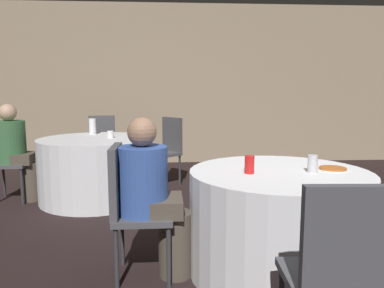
{
  "coord_description": "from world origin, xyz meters",
  "views": [
    {
      "loc": [
        -0.87,
        -2.6,
        1.3
      ],
      "look_at": [
        -0.65,
        0.59,
        0.84
      ],
      "focal_mm": 35.0,
      "sensor_mm": 36.0,
      "label": 1
    }
  ],
  "objects_px": {
    "chair_far_northeast": "(168,145)",
    "chair_far_north": "(102,142)",
    "table_far": "(97,169)",
    "soda_can_silver": "(313,164)",
    "chair_near_west": "(129,200)",
    "chair_far_west": "(2,155)",
    "soda_can_red": "(249,165)",
    "bottle_far": "(93,126)",
    "chair_near_south": "(338,266)",
    "person_green_jacket": "(16,151)",
    "person_blue_shirt": "(154,197)",
    "pizza_plate_near": "(333,169)",
    "table_near": "(278,222)"
  },
  "relations": [
    {
      "from": "chair_near_west",
      "to": "chair_far_west",
      "type": "xyz_separation_m",
      "value": [
        -1.67,
        1.95,
        0.0
      ]
    },
    {
      "from": "chair_far_northeast",
      "to": "pizza_plate_near",
      "type": "xyz_separation_m",
      "value": [
        1.17,
        -2.61,
        0.19
      ]
    },
    {
      "from": "table_far",
      "to": "chair_far_west",
      "type": "distance_m",
      "value": 1.1
    },
    {
      "from": "person_blue_shirt",
      "to": "soda_can_silver",
      "type": "bearing_deg",
      "value": 86.77
    },
    {
      "from": "chair_near_west",
      "to": "pizza_plate_near",
      "type": "xyz_separation_m",
      "value": [
        1.43,
        0.02,
        0.19
      ]
    },
    {
      "from": "pizza_plate_near",
      "to": "chair_far_west",
      "type": "bearing_deg",
      "value": 148.09
    },
    {
      "from": "bottle_far",
      "to": "chair_far_west",
      "type": "bearing_deg",
      "value": -157.15
    },
    {
      "from": "person_blue_shirt",
      "to": "chair_far_west",
      "type": "bearing_deg",
      "value": -137.03
    },
    {
      "from": "table_far",
      "to": "chair_far_west",
      "type": "relative_size",
      "value": 1.44
    },
    {
      "from": "chair_near_south",
      "to": "pizza_plate_near",
      "type": "xyz_separation_m",
      "value": [
        0.44,
        1.06,
        0.19
      ]
    },
    {
      "from": "pizza_plate_near",
      "to": "bottle_far",
      "type": "xyz_separation_m",
      "value": [
        -2.13,
        2.34,
        0.09
      ]
    },
    {
      "from": "table_far",
      "to": "soda_can_silver",
      "type": "xyz_separation_m",
      "value": [
        1.84,
        -2.0,
        0.43
      ]
    },
    {
      "from": "chair_far_west",
      "to": "soda_can_red",
      "type": "relative_size",
      "value": 7.62
    },
    {
      "from": "chair_near_west",
      "to": "soda_can_silver",
      "type": "bearing_deg",
      "value": 87.2
    },
    {
      "from": "soda_can_red",
      "to": "person_green_jacket",
      "type": "bearing_deg",
      "value": 139.29
    },
    {
      "from": "table_near",
      "to": "chair_far_northeast",
      "type": "height_order",
      "value": "chair_far_northeast"
    },
    {
      "from": "table_far",
      "to": "chair_far_northeast",
      "type": "bearing_deg",
      "value": 38.53
    },
    {
      "from": "table_near",
      "to": "chair_near_south",
      "type": "bearing_deg",
      "value": -93.17
    },
    {
      "from": "table_far",
      "to": "chair_far_north",
      "type": "distance_m",
      "value": 1.1
    },
    {
      "from": "chair_near_west",
      "to": "soda_can_red",
      "type": "relative_size",
      "value": 7.62
    },
    {
      "from": "chair_far_northeast",
      "to": "person_blue_shirt",
      "type": "height_order",
      "value": "person_blue_shirt"
    },
    {
      "from": "chair_far_northeast",
      "to": "pizza_plate_near",
      "type": "relative_size",
      "value": 4.57
    },
    {
      "from": "person_green_jacket",
      "to": "soda_can_red",
      "type": "bearing_deg",
      "value": 49.28
    },
    {
      "from": "chair_near_west",
      "to": "bottle_far",
      "type": "xyz_separation_m",
      "value": [
        -0.69,
        2.36,
        0.29
      ]
    },
    {
      "from": "chair_near_south",
      "to": "chair_far_north",
      "type": "relative_size",
      "value": 1.0
    },
    {
      "from": "soda_can_red",
      "to": "bottle_far",
      "type": "distance_m",
      "value": 2.85
    },
    {
      "from": "table_far",
      "to": "table_near",
      "type": "bearing_deg",
      "value": -50.01
    },
    {
      "from": "chair_far_north",
      "to": "soda_can_red",
      "type": "distance_m",
      "value": 3.44
    },
    {
      "from": "soda_can_red",
      "to": "bottle_far",
      "type": "relative_size",
      "value": 0.6
    },
    {
      "from": "person_green_jacket",
      "to": "chair_far_northeast",
      "type": "bearing_deg",
      "value": 110.87
    },
    {
      "from": "table_near",
      "to": "pizza_plate_near",
      "type": "bearing_deg",
      "value": 2.0
    },
    {
      "from": "chair_near_south",
      "to": "chair_far_northeast",
      "type": "distance_m",
      "value": 3.74
    },
    {
      "from": "bottle_far",
      "to": "chair_far_north",
      "type": "bearing_deg",
      "value": 90.12
    },
    {
      "from": "chair_near_south",
      "to": "chair_far_north",
      "type": "height_order",
      "value": "same"
    },
    {
      "from": "chair_far_northeast",
      "to": "chair_far_north",
      "type": "height_order",
      "value": "same"
    },
    {
      "from": "chair_near_west",
      "to": "bottle_far",
      "type": "distance_m",
      "value": 2.48
    },
    {
      "from": "chair_near_west",
      "to": "person_green_jacket",
      "type": "height_order",
      "value": "person_green_jacket"
    },
    {
      "from": "chair_far_northeast",
      "to": "chair_far_north",
      "type": "distance_m",
      "value": 1.04
    },
    {
      "from": "table_near",
      "to": "table_far",
      "type": "relative_size",
      "value": 0.95
    },
    {
      "from": "person_blue_shirt",
      "to": "soda_can_silver",
      "type": "relative_size",
      "value": 9.19
    },
    {
      "from": "pizza_plate_near",
      "to": "table_near",
      "type": "bearing_deg",
      "value": -178.0
    },
    {
      "from": "person_green_jacket",
      "to": "soda_can_red",
      "type": "height_order",
      "value": "person_green_jacket"
    },
    {
      "from": "chair_near_west",
      "to": "chair_far_northeast",
      "type": "distance_m",
      "value": 2.64
    },
    {
      "from": "table_near",
      "to": "person_green_jacket",
      "type": "xyz_separation_m",
      "value": [
        -2.55,
        1.94,
        0.22
      ]
    },
    {
      "from": "table_far",
      "to": "chair_far_northeast",
      "type": "height_order",
      "value": "chair_far_northeast"
    },
    {
      "from": "person_green_jacket",
      "to": "soda_can_silver",
      "type": "height_order",
      "value": "person_green_jacket"
    },
    {
      "from": "chair_near_south",
      "to": "chair_far_west",
      "type": "xyz_separation_m",
      "value": [
        -2.66,
        2.99,
        0.0
      ]
    },
    {
      "from": "soda_can_red",
      "to": "chair_near_west",
      "type": "bearing_deg",
      "value": 176.48
    },
    {
      "from": "soda_can_red",
      "to": "chair_near_south",
      "type": "bearing_deg",
      "value": -80.17
    },
    {
      "from": "table_far",
      "to": "chair_far_northeast",
      "type": "distance_m",
      "value": 1.1
    }
  ]
}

